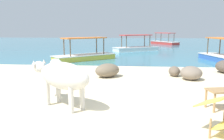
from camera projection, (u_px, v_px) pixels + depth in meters
name	position (u px, v px, depth m)	size (l,w,h in m)	color
sand_beach	(117.00, 125.00, 4.57)	(18.00, 14.00, 0.04)	beige
water_surface	(132.00, 45.00, 26.15)	(60.00, 36.00, 0.03)	teal
cow	(62.00, 76.00, 5.44)	(1.83, 1.45, 1.10)	beige
deck_chair_near	(221.00, 113.00, 4.04)	(0.92, 0.91, 0.68)	#A37A4C
shore_rock_large	(107.00, 70.00, 8.88)	(0.97, 0.69, 0.50)	#756651
shore_rock_small	(191.00, 73.00, 8.41)	(0.76, 0.74, 0.48)	gray
shore_rock_flat	(174.00, 71.00, 9.06)	(0.57, 0.42, 0.37)	#6B5B4C
boat_white	(136.00, 48.00, 19.23)	(3.73, 2.90, 1.29)	white
boat_red	(164.00, 42.00, 27.12)	(3.03, 3.68, 1.29)	#C63833
boat_yellow	(84.00, 55.00, 13.78)	(3.50, 3.32, 1.29)	gold
boat_blue	(224.00, 57.00, 13.17)	(1.99, 3.84, 1.29)	#3866B7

